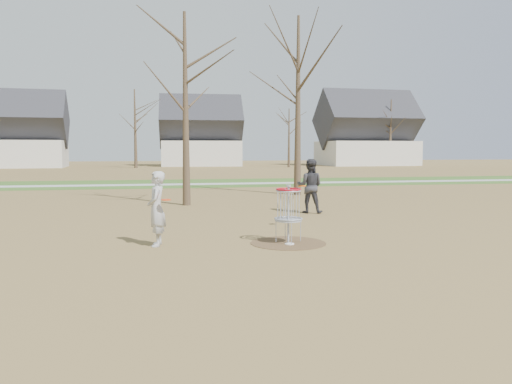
% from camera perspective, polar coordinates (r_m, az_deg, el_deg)
% --- Properties ---
extents(ground, '(160.00, 160.00, 0.00)m').
position_cam_1_polar(ground, '(11.93, 3.70, -5.85)').
color(ground, brown).
rests_on(ground, ground).
extents(green_band, '(160.00, 8.00, 0.01)m').
position_cam_1_polar(green_band, '(32.56, -5.43, 1.03)').
color(green_band, '#2D5119').
rests_on(green_band, ground).
extents(footpath, '(160.00, 1.50, 0.01)m').
position_cam_1_polar(footpath, '(31.57, -5.27, 0.93)').
color(footpath, '#9E9E99').
rests_on(footpath, green_band).
extents(dirt_circle, '(1.80, 1.80, 0.01)m').
position_cam_1_polar(dirt_circle, '(11.93, 3.70, -5.83)').
color(dirt_circle, '#47331E').
rests_on(dirt_circle, ground).
extents(player_standing, '(0.45, 0.66, 1.73)m').
position_cam_1_polar(player_standing, '(11.67, -11.30, -1.89)').
color(player_standing, '#B1B1B1').
rests_on(player_standing, ground).
extents(player_throwing, '(1.12, 1.01, 1.88)m').
position_cam_1_polar(player_throwing, '(17.43, 6.17, 0.68)').
color(player_throwing, '#313136').
rests_on(player_throwing, ground).
extents(disc_grounded, '(0.22, 0.22, 0.02)m').
position_cam_1_polar(disc_grounded, '(11.74, 3.85, -5.93)').
color(disc_grounded, white).
rests_on(disc_grounded, dirt_circle).
extents(discs_in_play, '(4.01, 2.38, 0.14)m').
position_cam_1_polar(discs_in_play, '(12.68, -1.29, 0.02)').
color(discs_in_play, '#FC630D').
rests_on(discs_in_play, ground).
extents(disc_golf_basket, '(0.64, 0.64, 1.35)m').
position_cam_1_polar(disc_golf_basket, '(11.79, 3.73, -1.49)').
color(disc_golf_basket, '#9EA3AD').
rests_on(disc_golf_basket, ground).
extents(bare_trees, '(52.62, 44.98, 9.00)m').
position_cam_1_polar(bare_trees, '(47.47, -4.94, 8.73)').
color(bare_trees, '#382B1E').
rests_on(bare_trees, ground).
extents(houses_row, '(56.51, 10.01, 7.26)m').
position_cam_1_polar(houses_row, '(64.33, -4.14, 6.13)').
color(houses_row, silver).
rests_on(houses_row, ground).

